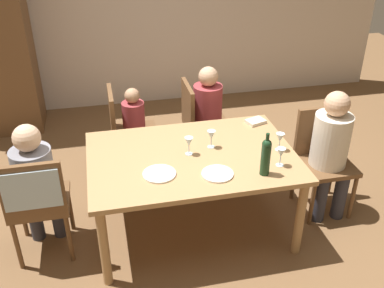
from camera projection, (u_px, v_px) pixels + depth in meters
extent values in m
plane|color=brown|center=(192.00, 226.00, 3.86)|extent=(10.00, 10.00, 0.00)
cube|color=#A87F51|center=(192.00, 157.00, 3.51)|extent=(1.63, 1.11, 0.04)
cylinder|color=#A87F51|center=(104.00, 248.00, 3.14)|extent=(0.07, 0.07, 0.68)
cylinder|color=#A87F51|center=(300.00, 218.00, 3.42)|extent=(0.07, 0.07, 0.68)
cylinder|color=#A87F51|center=(99.00, 173.00, 3.96)|extent=(0.07, 0.07, 0.68)
cylinder|color=#A87F51|center=(257.00, 154.00, 4.24)|extent=(0.07, 0.07, 0.68)
cylinder|color=brown|center=(23.00, 214.00, 3.65)|extent=(0.04, 0.04, 0.44)
cylinder|color=brown|center=(70.00, 208.00, 3.72)|extent=(0.04, 0.04, 0.44)
cylinder|color=brown|center=(17.00, 246.00, 3.33)|extent=(0.04, 0.04, 0.44)
cylinder|color=brown|center=(69.00, 238.00, 3.40)|extent=(0.04, 0.04, 0.44)
cube|color=brown|center=(40.00, 202.00, 3.41)|extent=(0.44, 0.44, 0.04)
cube|color=brown|center=(32.00, 191.00, 3.12)|extent=(0.44, 0.04, 0.44)
cube|color=#ADC6D6|center=(32.00, 189.00, 3.11)|extent=(0.40, 0.07, 0.31)
cylinder|color=brown|center=(220.00, 136.00, 4.81)|extent=(0.04, 0.04, 0.44)
cylinder|color=brown|center=(230.00, 154.00, 4.49)|extent=(0.04, 0.04, 0.44)
cylinder|color=brown|center=(185.00, 140.00, 4.74)|extent=(0.04, 0.04, 0.44)
cylinder|color=brown|center=(193.00, 158.00, 4.42)|extent=(0.04, 0.04, 0.44)
cube|color=brown|center=(207.00, 126.00, 4.49)|extent=(0.44, 0.44, 0.04)
cube|color=brown|center=(188.00, 106.00, 4.34)|extent=(0.04, 0.44, 0.44)
cylinder|color=brown|center=(353.00, 197.00, 3.85)|extent=(0.04, 0.04, 0.44)
cylinder|color=brown|center=(312.00, 203.00, 3.78)|extent=(0.04, 0.04, 0.44)
cylinder|color=brown|center=(331.00, 174.00, 4.17)|extent=(0.04, 0.04, 0.44)
cylinder|color=brown|center=(294.00, 179.00, 4.10)|extent=(0.04, 0.04, 0.44)
cube|color=brown|center=(326.00, 165.00, 3.86)|extent=(0.44, 0.44, 0.04)
cube|color=brown|center=(320.00, 130.00, 3.91)|extent=(0.44, 0.04, 0.44)
cylinder|color=brown|center=(152.00, 143.00, 4.67)|extent=(0.04, 0.04, 0.44)
cylinder|color=brown|center=(158.00, 162.00, 4.35)|extent=(0.04, 0.04, 0.44)
cylinder|color=brown|center=(116.00, 147.00, 4.60)|extent=(0.04, 0.04, 0.44)
cylinder|color=brown|center=(119.00, 167.00, 4.28)|extent=(0.04, 0.04, 0.44)
cube|color=brown|center=(135.00, 134.00, 4.36)|extent=(0.44, 0.44, 0.04)
cube|color=brown|center=(112.00, 113.00, 4.20)|extent=(0.04, 0.44, 0.44)
cylinder|color=#33333D|center=(35.00, 215.00, 3.62)|extent=(0.11, 0.11, 0.46)
cylinder|color=#33333D|center=(57.00, 212.00, 3.66)|extent=(0.11, 0.11, 0.46)
cylinder|color=gray|center=(35.00, 177.00, 3.29)|extent=(0.30, 0.30, 0.46)
sphere|color=beige|center=(27.00, 138.00, 3.13)|extent=(0.20, 0.20, 0.20)
cylinder|color=#33333D|center=(217.00, 140.00, 4.71)|extent=(0.10, 0.10, 0.46)
cylinder|color=#33333D|center=(222.00, 148.00, 4.56)|extent=(0.10, 0.10, 0.46)
cylinder|color=#9E383D|center=(208.00, 106.00, 4.38)|extent=(0.29, 0.29, 0.44)
sphere|color=tan|center=(208.00, 76.00, 4.23)|extent=(0.19, 0.19, 0.19)
cylinder|color=#33333D|center=(340.00, 195.00, 3.87)|extent=(0.11, 0.11, 0.46)
cylinder|color=#33333D|center=(320.00, 198.00, 3.83)|extent=(0.11, 0.11, 0.46)
cylinder|color=beige|center=(331.00, 141.00, 3.74)|extent=(0.31, 0.31, 0.48)
sphere|color=tan|center=(337.00, 104.00, 3.57)|extent=(0.21, 0.21, 0.21)
cylinder|color=#33333D|center=(145.00, 149.00, 4.54)|extent=(0.08, 0.08, 0.46)
cylinder|color=#33333D|center=(147.00, 156.00, 4.43)|extent=(0.08, 0.08, 0.46)
cylinder|color=#9E383D|center=(134.00, 118.00, 4.27)|extent=(0.22, 0.22, 0.33)
sphere|color=tan|center=(132.00, 96.00, 4.15)|extent=(0.14, 0.14, 0.14)
cylinder|color=#19381E|center=(265.00, 160.00, 3.21)|extent=(0.07, 0.07, 0.24)
sphere|color=#19381E|center=(267.00, 144.00, 3.15)|extent=(0.07, 0.07, 0.07)
cylinder|color=#19381E|center=(267.00, 138.00, 3.12)|extent=(0.03, 0.03, 0.08)
cylinder|color=silver|center=(211.00, 147.00, 3.61)|extent=(0.06, 0.06, 0.00)
cylinder|color=silver|center=(211.00, 143.00, 3.59)|extent=(0.01, 0.01, 0.07)
cone|color=silver|center=(211.00, 135.00, 3.56)|extent=(0.07, 0.07, 0.07)
cylinder|color=silver|center=(279.00, 150.00, 3.57)|extent=(0.06, 0.06, 0.00)
cylinder|color=silver|center=(279.00, 146.00, 3.55)|extent=(0.01, 0.01, 0.07)
cone|color=silver|center=(280.00, 138.00, 3.52)|extent=(0.07, 0.07, 0.07)
cylinder|color=silver|center=(280.00, 165.00, 3.37)|extent=(0.06, 0.06, 0.00)
cylinder|color=silver|center=(280.00, 161.00, 3.35)|extent=(0.01, 0.01, 0.07)
cone|color=silver|center=(281.00, 153.00, 3.32)|extent=(0.07, 0.07, 0.07)
cylinder|color=silver|center=(189.00, 154.00, 3.51)|extent=(0.06, 0.06, 0.00)
cylinder|color=silver|center=(189.00, 150.00, 3.50)|extent=(0.01, 0.01, 0.07)
cone|color=silver|center=(189.00, 142.00, 3.46)|extent=(0.07, 0.07, 0.07)
cylinder|color=white|center=(217.00, 174.00, 3.26)|extent=(0.24, 0.24, 0.01)
cylinder|color=white|center=(159.00, 174.00, 3.26)|extent=(0.25, 0.25, 0.01)
cube|color=beige|center=(256.00, 121.00, 3.97)|extent=(0.19, 0.16, 0.03)
cube|color=brown|center=(171.00, 160.00, 4.60)|extent=(0.17, 0.30, 0.22)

